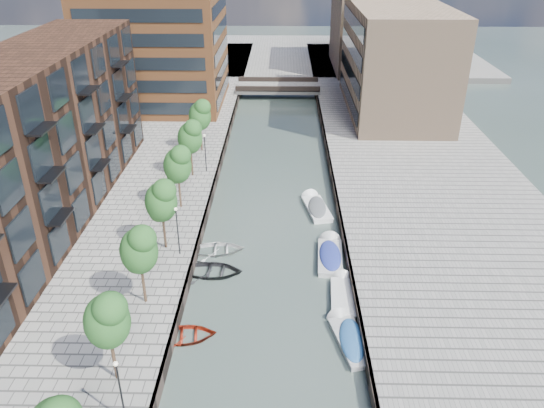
{
  "coord_description": "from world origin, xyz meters",
  "views": [
    {
      "loc": [
        0.84,
        -11.09,
        23.84
      ],
      "look_at": [
        0.0,
        27.87,
        3.5
      ],
      "focal_mm": 35.0,
      "sensor_mm": 36.0,
      "label": 1
    }
  ],
  "objects_px": {
    "tree_2": "(139,248)",
    "motorboat_2": "(342,294)",
    "motorboat_4": "(316,207)",
    "tree_1": "(107,318)",
    "tree_4": "(177,163)",
    "motorboat_0": "(349,337)",
    "motorboat_3": "(330,254)",
    "sloop_2": "(186,338)",
    "sloop_4": "(213,274)",
    "tree_3": "(161,199)",
    "sloop_3": "(218,252)",
    "tree_6": "(200,114)",
    "bridge": "(278,87)",
    "tree_5": "(190,136)",
    "car": "(364,113)"
  },
  "relations": [
    {
      "from": "sloop_4",
      "to": "tree_1",
      "type": "bearing_deg",
      "value": 163.96
    },
    {
      "from": "bridge",
      "to": "sloop_4",
      "type": "distance_m",
      "value": 49.46
    },
    {
      "from": "motorboat_3",
      "to": "motorboat_4",
      "type": "xyz_separation_m",
      "value": [
        -0.73,
        8.29,
        -0.01
      ]
    },
    {
      "from": "tree_2",
      "to": "sloop_3",
      "type": "relative_size",
      "value": 1.37
    },
    {
      "from": "tree_6",
      "to": "motorboat_2",
      "type": "relative_size",
      "value": 1.2
    },
    {
      "from": "bridge",
      "to": "tree_6",
      "type": "bearing_deg",
      "value": -108.1
    },
    {
      "from": "motorboat_2",
      "to": "car",
      "type": "bearing_deg",
      "value": 80.24
    },
    {
      "from": "tree_2",
      "to": "motorboat_4",
      "type": "height_order",
      "value": "tree_2"
    },
    {
      "from": "bridge",
      "to": "motorboat_4",
      "type": "height_order",
      "value": "bridge"
    },
    {
      "from": "tree_1",
      "to": "motorboat_0",
      "type": "xyz_separation_m",
      "value": [
        13.79,
        4.52,
        -5.1
      ]
    },
    {
      "from": "tree_6",
      "to": "motorboat_4",
      "type": "bearing_deg",
      "value": -44.56
    },
    {
      "from": "motorboat_4",
      "to": "sloop_2",
      "type": "bearing_deg",
      "value": -117.48
    },
    {
      "from": "sloop_3",
      "to": "motorboat_3",
      "type": "distance_m",
      "value": 9.2
    },
    {
      "from": "tree_4",
      "to": "motorboat_3",
      "type": "bearing_deg",
      "value": -26.61
    },
    {
      "from": "tree_4",
      "to": "tree_3",
      "type": "bearing_deg",
      "value": -90.0
    },
    {
      "from": "tree_2",
      "to": "sloop_4",
      "type": "xyz_separation_m",
      "value": [
        3.99,
        4.77,
        -5.31
      ]
    },
    {
      "from": "tree_1",
      "to": "tree_5",
      "type": "distance_m",
      "value": 28.0
    },
    {
      "from": "tree_6",
      "to": "sloop_2",
      "type": "xyz_separation_m",
      "value": [
        3.1,
        -30.53,
        -5.31
      ]
    },
    {
      "from": "tree_4",
      "to": "motorboat_0",
      "type": "relative_size",
      "value": 1.12
    },
    {
      "from": "sloop_4",
      "to": "motorboat_2",
      "type": "distance_m",
      "value": 10.13
    },
    {
      "from": "bridge",
      "to": "tree_5",
      "type": "relative_size",
      "value": 2.18
    },
    {
      "from": "tree_2",
      "to": "motorboat_2",
      "type": "bearing_deg",
      "value": 9.53
    },
    {
      "from": "bridge",
      "to": "tree_6",
      "type": "distance_m",
      "value": 27.63
    },
    {
      "from": "motorboat_0",
      "to": "motorboat_2",
      "type": "distance_m",
      "value": 4.81
    },
    {
      "from": "motorboat_3",
      "to": "motorboat_4",
      "type": "height_order",
      "value": "motorboat_3"
    },
    {
      "from": "tree_1",
      "to": "motorboat_4",
      "type": "distance_m",
      "value": 26.38
    },
    {
      "from": "bridge",
      "to": "tree_2",
      "type": "bearing_deg",
      "value": -98.95
    },
    {
      "from": "sloop_2",
      "to": "bridge",
      "type": "bearing_deg",
      "value": -12.84
    },
    {
      "from": "sloop_3",
      "to": "motorboat_0",
      "type": "height_order",
      "value": "motorboat_0"
    },
    {
      "from": "tree_4",
      "to": "motorboat_0",
      "type": "xyz_separation_m",
      "value": [
        13.79,
        -16.48,
        -5.1
      ]
    },
    {
      "from": "tree_1",
      "to": "motorboat_3",
      "type": "distance_m",
      "value": 20.2
    },
    {
      "from": "sloop_2",
      "to": "sloop_4",
      "type": "height_order",
      "value": "sloop_4"
    },
    {
      "from": "sloop_2",
      "to": "motorboat_0",
      "type": "bearing_deg",
      "value": -97.16
    },
    {
      "from": "tree_1",
      "to": "sloop_2",
      "type": "relative_size",
      "value": 1.44
    },
    {
      "from": "motorboat_4",
      "to": "tree_1",
      "type": "bearing_deg",
      "value": -119.0
    },
    {
      "from": "sloop_2",
      "to": "motorboat_2",
      "type": "height_order",
      "value": "motorboat_2"
    },
    {
      "from": "tree_2",
      "to": "bridge",
      "type": "bearing_deg",
      "value": 81.05
    },
    {
      "from": "motorboat_0",
      "to": "tree_3",
      "type": "bearing_deg",
      "value": 145.48
    },
    {
      "from": "motorboat_0",
      "to": "sloop_4",
      "type": "bearing_deg",
      "value": 143.48
    },
    {
      "from": "tree_2",
      "to": "sloop_2",
      "type": "relative_size",
      "value": 1.44
    },
    {
      "from": "tree_4",
      "to": "tree_5",
      "type": "bearing_deg",
      "value": 90.0
    },
    {
      "from": "sloop_4",
      "to": "motorboat_3",
      "type": "xyz_separation_m",
      "value": [
        9.29,
        2.58,
        0.22
      ]
    },
    {
      "from": "motorboat_3",
      "to": "motorboat_4",
      "type": "bearing_deg",
      "value": 95.03
    },
    {
      "from": "sloop_2",
      "to": "tree_6",
      "type": "bearing_deg",
      "value": -1.59
    },
    {
      "from": "motorboat_2",
      "to": "motorboat_4",
      "type": "height_order",
      "value": "motorboat_4"
    },
    {
      "from": "tree_5",
      "to": "sloop_3",
      "type": "relative_size",
      "value": 1.37
    },
    {
      "from": "tree_2",
      "to": "motorboat_3",
      "type": "height_order",
      "value": "tree_2"
    },
    {
      "from": "sloop_4",
      "to": "tree_4",
      "type": "bearing_deg",
      "value": 26.07
    },
    {
      "from": "tree_2",
      "to": "sloop_3",
      "type": "height_order",
      "value": "tree_2"
    },
    {
      "from": "tree_6",
      "to": "sloop_2",
      "type": "relative_size",
      "value": 1.44
    }
  ]
}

